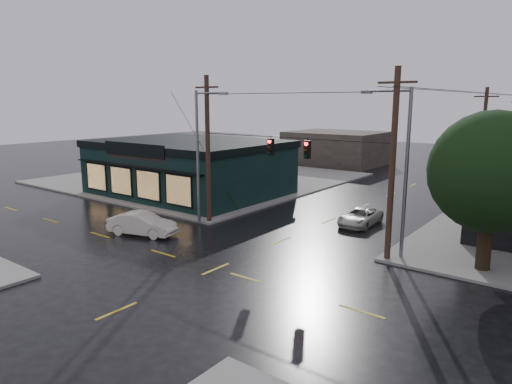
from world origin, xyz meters
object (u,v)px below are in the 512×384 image
Objects in this scene: sedan_cream at (142,224)px; suv_silver at (360,217)px; utility_pole_nw at (209,223)px; corner_tree at (492,172)px; utility_pole_ne at (387,261)px.

suv_silver is at bearing -60.85° from sedan_cream.
utility_pole_nw is 5.05m from sedan_cream.
utility_pole_nw is at bearing -175.59° from corner_tree.
utility_pole_ne is 7.24m from suv_silver.
corner_tree is 1.84× the size of suv_silver.
suv_silver is at bearing 33.67° from utility_pole_nw.
sedan_cream is 14.70m from suv_silver.
sedan_cream is (-18.76, -6.16, -4.33)m from corner_tree.
suv_silver is at bearing 125.89° from utility_pole_ne.
corner_tree is 18.19m from utility_pole_nw.
corner_tree is 20.22m from sedan_cream.
utility_pole_nw is at bearing 180.00° from utility_pole_ne.
suv_silver is (10.12, 10.66, -0.13)m from sedan_cream.
sedan_cream is (-14.35, -4.82, 0.73)m from utility_pole_ne.
sedan_cream is at bearing -135.33° from suv_silver.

